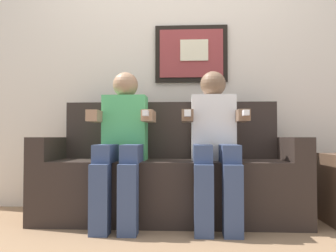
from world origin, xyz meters
TOP-DOWN VIEW (x-y plane):
  - ground_plane at (0.00, 0.00)m, footprint 5.66×5.66m
  - back_wall_assembly at (0.00, 0.76)m, footprint 4.35×0.10m
  - couch at (0.00, 0.33)m, footprint 1.95×0.58m
  - person_on_left at (-0.33, 0.16)m, footprint 0.46×0.56m
  - person_on_right at (0.33, 0.16)m, footprint 0.46×0.56m

SIDE VIEW (x-z plane):
  - ground_plane at x=0.00m, z-range 0.00..0.00m
  - couch at x=0.00m, z-range -0.14..0.76m
  - person_on_left at x=-0.33m, z-range 0.05..1.16m
  - person_on_right at x=0.33m, z-range 0.05..1.16m
  - back_wall_assembly at x=0.00m, z-range 0.00..2.60m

